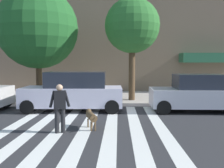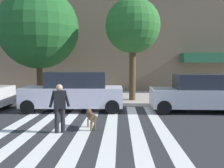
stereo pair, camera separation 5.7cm
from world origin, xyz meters
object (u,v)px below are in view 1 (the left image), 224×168
(street_tree_nearest, at_px, (38,29))
(street_tree_middle, at_px, (132,26))
(parked_car_third_in_line, at_px, (196,93))
(dog_on_leash, at_px, (91,116))
(parked_car_behind_first, at_px, (74,92))
(pedestrian_dog_walker, at_px, (60,106))

(street_tree_nearest, xyz_separation_m, street_tree_middle, (5.67, -0.26, 0.08))
(parked_car_third_in_line, bearing_deg, street_tree_nearest, 161.20)
(street_tree_nearest, distance_m, dog_on_leash, 8.45)
(parked_car_behind_first, relative_size, parked_car_third_in_line, 1.14)
(parked_car_behind_first, distance_m, street_tree_middle, 5.39)
(parked_car_third_in_line, height_order, dog_on_leash, parked_car_third_in_line)
(parked_car_behind_first, height_order, pedestrian_dog_walker, parked_car_behind_first)
(street_tree_middle, bearing_deg, parked_car_behind_first, -138.26)
(parked_car_behind_first, bearing_deg, parked_car_third_in_line, -0.02)
(pedestrian_dog_walker, bearing_deg, parked_car_third_in_line, 34.65)
(street_tree_nearest, relative_size, pedestrian_dog_walker, 4.09)
(pedestrian_dog_walker, distance_m, dog_on_leash, 1.23)
(parked_car_third_in_line, bearing_deg, pedestrian_dog_walker, -145.35)
(parked_car_behind_first, bearing_deg, dog_on_leash, -69.86)
(parked_car_behind_first, height_order, dog_on_leash, parked_car_behind_first)
(parked_car_third_in_line, relative_size, pedestrian_dog_walker, 2.62)
(parked_car_behind_first, distance_m, pedestrian_dog_walker, 3.97)
(parked_car_third_in_line, distance_m, street_tree_nearest, 9.81)
(parked_car_third_in_line, height_order, pedestrian_dog_walker, parked_car_third_in_line)
(street_tree_nearest, bearing_deg, street_tree_middle, -2.61)
(parked_car_behind_first, xyz_separation_m, street_tree_middle, (3.01, 2.69, 3.57))
(parked_car_third_in_line, distance_m, street_tree_middle, 5.42)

